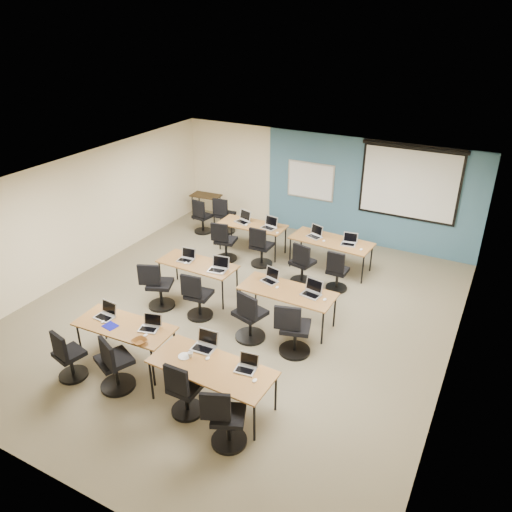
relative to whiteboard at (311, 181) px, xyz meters
The scene contains 58 objects.
floor 4.67m from the whiteboard, 86.12° to the right, with size 8.00×9.00×0.02m, color #6B6354.
ceiling 4.61m from the whiteboard, 86.12° to the right, with size 8.00×9.00×0.02m, color white.
wall_back 0.32m from the whiteboard, 13.87° to the left, with size 8.00×0.04×2.70m, color beige.
wall_front 8.93m from the whiteboard, 88.08° to the right, with size 8.00×0.04×2.70m, color beige.
wall_left 5.77m from the whiteboard, 129.90° to the right, with size 0.04×9.00×2.70m, color beige.
wall_right 6.17m from the whiteboard, 45.83° to the right, with size 0.04×9.00×2.70m, color beige.
blue_accent_panel 1.55m from the whiteboard, ahead, with size 5.50×0.04×2.70m, color #3D5977.
whiteboard is the anchor object (origin of this frame).
projector_screen 2.54m from the whiteboard, ahead, with size 2.40×0.10×1.82m.
training_table_front_left 6.66m from the whiteboard, 95.36° to the right, with size 1.72×0.72×0.73m.
training_table_front_right 6.96m from the whiteboard, 79.56° to the right, with size 1.92×0.80×0.73m.
training_table_mid_left 4.27m from the whiteboard, 100.98° to the right, with size 1.67×0.70×0.73m.
training_table_mid_right 4.52m from the whiteboard, 72.78° to the right, with size 1.81×0.76×0.73m.
training_table_back_left 2.07m from the whiteboard, 113.83° to the right, with size 1.67×0.69×0.73m.
training_table_back_right 2.28m from the whiteboard, 54.02° to the right, with size 1.87×0.78×0.73m.
laptop_0 6.64m from the whiteboard, 99.27° to the right, with size 0.33×0.28×0.25m.
mouse_0 6.79m from the whiteboard, 98.42° to the right, with size 0.06×0.09×0.03m, color white.
task_chair_0 7.55m from the whiteboard, 98.77° to the right, with size 0.47×0.47×0.96m.
laptop_1 6.49m from the whiteboard, 91.51° to the right, with size 0.31×0.26×0.24m.
mouse_1 6.69m from the whiteboard, 90.94° to the right, with size 0.06×0.09×0.03m, color white.
task_chair_1 7.31m from the whiteboard, 92.37° to the right, with size 0.60×0.56×1.04m.
laptop_2 6.56m from the whiteboard, 81.95° to the right, with size 0.36×0.30×0.27m.
mouse_2 6.81m from the whiteboard, 80.62° to the right, with size 0.06×0.10×0.03m, color white.
task_chair_2 7.32m from the whiteboard, 82.15° to the right, with size 0.49×0.49×0.97m.
laptop_3 6.87m from the whiteboard, 75.25° to the right, with size 0.30×0.25×0.23m.
mouse_3 7.10m from the whiteboard, 73.83° to the right, with size 0.06×0.10×0.03m, color white.
task_chair_3 7.68m from the whiteboard, 76.08° to the right, with size 0.54×0.51×0.99m.
laptop_4 4.30m from the whiteboard, 104.80° to the right, with size 0.32×0.27×0.24m.
mouse_4 4.42m from the whiteboard, 103.36° to the right, with size 0.07×0.10×0.04m, color white.
task_chair_4 5.20m from the whiteboard, 103.82° to the right, with size 0.57×0.54×1.02m.
laptop_5 4.23m from the whiteboard, 93.49° to the right, with size 0.36×0.30×0.27m.
mouse_5 4.35m from the whiteboard, 91.45° to the right, with size 0.06×0.10×0.04m, color white.
task_chair_5 5.01m from the whiteboard, 93.56° to the right, with size 0.52×0.52×1.00m.
laptop_6 4.22m from the whiteboard, 77.93° to the right, with size 0.32×0.27×0.24m.
mouse_6 4.46m from the whiteboard, 75.47° to the right, with size 0.06×0.09×0.03m, color white.
task_chair_6 5.25m from the whiteboard, 79.47° to the right, with size 0.57×0.57×1.04m.
laptop_7 4.58m from the whiteboard, 66.92° to the right, with size 0.35×0.30×0.27m.
mouse_7 4.78m from the whiteboard, 64.15° to the right, with size 0.06×0.10×0.04m, color white.
task_chair_7 5.48m from the whiteboard, 70.33° to the right, with size 0.57×0.56×1.04m.
laptop_8 2.12m from the whiteboard, 121.43° to the right, with size 0.36×0.30×0.27m.
mouse_8 2.20m from the whiteboard, 114.82° to the right, with size 0.06×0.10×0.04m, color white.
task_chair_8 2.94m from the whiteboard, 114.38° to the right, with size 0.52×0.52×1.00m.
laptop_9 1.89m from the whiteboard, 100.01° to the right, with size 0.35×0.30×0.27m.
mouse_9 2.08m from the whiteboard, 90.02° to the right, with size 0.06×0.09×0.03m, color white.
task_chair_9 2.58m from the whiteboard, 95.78° to the right, with size 0.51×0.51×1.00m.
laptop_10 2.03m from the whiteboard, 63.51° to the right, with size 0.33×0.28×0.25m.
mouse_10 2.30m from the whiteboard, 58.86° to the right, with size 0.06×0.10×0.03m, color white.
task_chair_10 3.04m from the whiteboard, 70.43° to the right, with size 0.52×0.52×1.00m.
laptop_11 2.51m from the whiteboard, 46.10° to the right, with size 0.32×0.28×0.25m.
mouse_11 2.87m from the whiteboard, 43.53° to the right, with size 0.06×0.10×0.04m, color white.
task_chair_11 3.31m from the whiteboard, 56.52° to the right, with size 0.47×0.47×0.95m.
blue_mousepad 6.80m from the whiteboard, 96.83° to the right, with size 0.24×0.20×0.01m, color #0B0D8F.
snack_bowl 6.89m from the whiteboard, 90.56° to the right, with size 0.25×0.25×0.06m, color brown.
snack_plate 6.88m from the whiteboard, 83.64° to the right, with size 0.19×0.19×0.01m, color white.
coffee_cup 6.86m from the whiteboard, 82.82° to the right, with size 0.08×0.08×0.07m, color silver.
utility_table 3.08m from the whiteboard, 169.36° to the right, with size 0.84×0.47×0.75m.
spare_chair_a 2.51m from the whiteboard, 151.67° to the right, with size 0.52×0.52×1.00m.
spare_chair_b 3.07m from the whiteboard, 151.12° to the right, with size 0.48×0.48×0.96m.
Camera 1 is at (4.28, -7.26, 5.49)m, focal length 35.00 mm.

